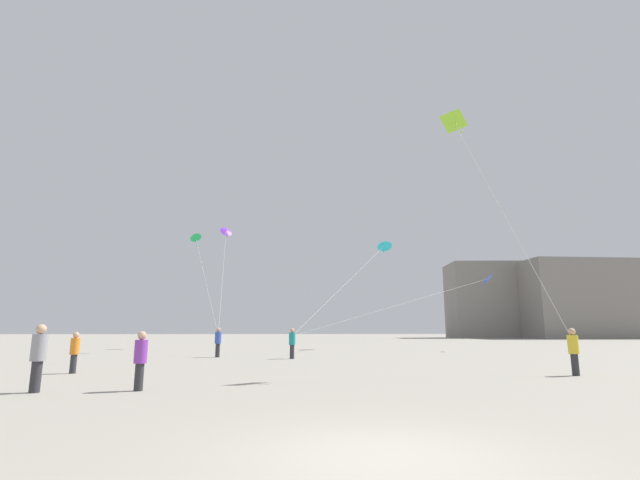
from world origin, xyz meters
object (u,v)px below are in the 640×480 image
(kite_cobalt_diamond, at_px, (484,280))
(building_left_hall, at_px, (483,300))
(person_in_yellow, at_px, (574,349))
(kite_violet_diamond, at_px, (226,232))
(person_in_blue, at_px, (218,341))
(building_centre_hall, at_px, (588,300))
(kite_cyan_diamond, at_px, (384,246))
(person_in_orange, at_px, (75,351))
(person_in_purple, at_px, (140,358))
(person_in_teal, at_px, (292,342))
(kite_emerald_diamond, at_px, (196,238))
(kite_lime_delta, at_px, (455,126))
(person_in_grey, at_px, (38,355))

(kite_cobalt_diamond, xyz_separation_m, building_left_hall, (21.17, 52.89, 1.61))
(person_in_yellow, distance_m, kite_violet_diamond, 32.51)
(person_in_blue, height_order, building_centre_hall, building_centre_hall)
(person_in_yellow, height_order, kite_cobalt_diamond, kite_cobalt_diamond)
(kite_cyan_diamond, bearing_deg, person_in_orange, -126.83)
(person_in_purple, relative_size, person_in_yellow, 0.95)
(person_in_yellow, height_order, kite_violet_diamond, kite_violet_diamond)
(person_in_teal, relative_size, person_in_purple, 1.06)
(kite_cyan_diamond, distance_m, kite_emerald_diamond, 16.84)
(kite_cyan_diamond, height_order, kite_lime_delta, kite_lime_delta)
(person_in_yellow, bearing_deg, person_in_teal, -85.32)
(kite_cobalt_diamond, distance_m, building_left_hall, 57.00)
(person_in_teal, bearing_deg, kite_cobalt_diamond, -111.31)
(person_in_purple, relative_size, building_centre_hall, 0.06)
(person_in_teal, bearing_deg, building_left_hall, -82.06)
(person_in_orange, bearing_deg, person_in_blue, 143.21)
(building_left_hall, bearing_deg, kite_cyan_diamond, -120.54)
(building_centre_hall, bearing_deg, kite_cobalt_diamond, -129.38)
(person_in_grey, relative_size, building_left_hall, 0.13)
(kite_cobalt_diamond, height_order, kite_violet_diamond, kite_violet_diamond)
(person_in_teal, xyz_separation_m, kite_violet_diamond, (-6.62, 15.40, 9.81))
(person_in_teal, height_order, person_in_blue, person_in_blue)
(person_in_purple, distance_m, building_left_hall, 86.16)
(building_centre_hall, bearing_deg, person_in_yellow, -123.21)
(person_in_grey, distance_m, kite_emerald_diamond, 24.25)
(person_in_orange, distance_m, kite_cobalt_diamond, 29.95)
(person_in_orange, xyz_separation_m, building_left_hall, (45.04, 70.35, 6.36))
(person_in_teal, bearing_deg, kite_violet_diamond, -28.22)
(person_in_purple, bearing_deg, building_left_hall, -126.80)
(person_in_grey, bearing_deg, building_centre_hall, -125.61)
(person_in_orange, bearing_deg, building_centre_hall, 119.89)
(person_in_grey, xyz_separation_m, person_in_blue, (2.24, 15.79, -0.03))
(person_in_yellow, relative_size, kite_cyan_diamond, 0.12)
(person_in_orange, xyz_separation_m, building_centre_hall, (63.04, 65.17, 6.16))
(person_in_yellow, distance_m, person_in_blue, 19.47)
(building_left_hall, bearing_deg, person_in_blue, -124.40)
(person_in_blue, xyz_separation_m, kite_cyan_diamond, (12.79, 12.03, 8.22))
(person_in_purple, height_order, building_left_hall, building_left_hall)
(kite_cyan_diamond, xyz_separation_m, kite_violet_diamond, (-14.80, 1.68, 1.56))
(kite_cobalt_diamond, bearing_deg, person_in_teal, -149.84)
(building_left_hall, relative_size, building_centre_hall, 0.54)
(person_in_orange, xyz_separation_m, person_in_teal, (8.47, 8.51, 0.09))
(person_in_yellow, xyz_separation_m, kite_emerald_diamond, (-18.67, 19.10, 7.87))
(person_in_teal, height_order, kite_emerald_diamond, kite_emerald_diamond)
(person_in_orange, relative_size, person_in_grey, 0.86)
(person_in_orange, distance_m, kite_lime_delta, 18.03)
(kite_lime_delta, bearing_deg, kite_emerald_diamond, 128.67)
(person_in_yellow, bearing_deg, person_in_grey, -29.35)
(building_centre_hall, bearing_deg, person_in_purple, -129.78)
(person_in_purple, relative_size, kite_violet_diamond, 0.11)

